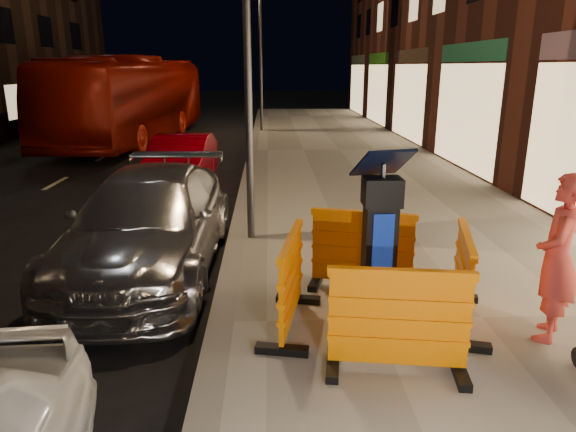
{
  "coord_description": "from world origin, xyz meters",
  "views": [
    {
      "loc": [
        0.57,
        -5.27,
        2.94
      ],
      "look_at": [
        0.8,
        1.0,
        1.1
      ],
      "focal_mm": 32.0,
      "sensor_mm": 36.0,
      "label": 1
    }
  ],
  "objects_px": {
    "barrier_back": "(362,251)",
    "car_red": "(183,187)",
    "barrier_kerbside": "(291,282)",
    "man": "(558,258)",
    "barrier_front": "(398,322)",
    "car_silver": "(153,268)",
    "parking_kiosk": "(379,245)",
    "bus_doubledecker": "(136,141)",
    "barrier_bldgside": "(463,279)"
  },
  "relations": [
    {
      "from": "car_silver",
      "to": "car_red",
      "type": "xyz_separation_m",
      "value": [
        -0.42,
        5.46,
        0.0
      ]
    },
    {
      "from": "barrier_kerbside",
      "to": "man",
      "type": "height_order",
      "value": "man"
    },
    {
      "from": "car_silver",
      "to": "car_red",
      "type": "bearing_deg",
      "value": 95.57
    },
    {
      "from": "barrier_front",
      "to": "car_red",
      "type": "distance_m",
      "value": 9.21
    },
    {
      "from": "barrier_front",
      "to": "car_silver",
      "type": "xyz_separation_m",
      "value": [
        -2.95,
        3.08,
        -0.67
      ]
    },
    {
      "from": "bus_doubledecker",
      "to": "car_silver",
      "type": "bearing_deg",
      "value": -69.86
    },
    {
      "from": "barrier_bldgside",
      "to": "barrier_front",
      "type": "bearing_deg",
      "value": 150.14
    },
    {
      "from": "barrier_back",
      "to": "car_red",
      "type": "height_order",
      "value": "barrier_back"
    },
    {
      "from": "barrier_front",
      "to": "man",
      "type": "height_order",
      "value": "man"
    },
    {
      "from": "barrier_back",
      "to": "bus_doubledecker",
      "type": "bearing_deg",
      "value": 129.78
    },
    {
      "from": "barrier_front",
      "to": "barrier_back",
      "type": "bearing_deg",
      "value": 98.14
    },
    {
      "from": "parking_kiosk",
      "to": "barrier_bldgside",
      "type": "distance_m",
      "value": 1.04
    },
    {
      "from": "parking_kiosk",
      "to": "car_silver",
      "type": "relative_size",
      "value": 0.38
    },
    {
      "from": "barrier_front",
      "to": "car_silver",
      "type": "relative_size",
      "value": 0.27
    },
    {
      "from": "barrier_back",
      "to": "barrier_bldgside",
      "type": "bearing_deg",
      "value": -28.86
    },
    {
      "from": "barrier_back",
      "to": "barrier_kerbside",
      "type": "xyz_separation_m",
      "value": [
        -0.95,
        -0.95,
        0.0
      ]
    },
    {
      "from": "parking_kiosk",
      "to": "barrier_kerbside",
      "type": "relative_size",
      "value": 1.4
    },
    {
      "from": "barrier_back",
      "to": "barrier_kerbside",
      "type": "relative_size",
      "value": 1.0
    },
    {
      "from": "parking_kiosk",
      "to": "car_silver",
      "type": "bearing_deg",
      "value": 157.26
    },
    {
      "from": "parking_kiosk",
      "to": "man",
      "type": "distance_m",
      "value": 1.81
    },
    {
      "from": "man",
      "to": "parking_kiosk",
      "type": "bearing_deg",
      "value": -67.79
    },
    {
      "from": "barrier_back",
      "to": "car_silver",
      "type": "distance_m",
      "value": 3.25
    },
    {
      "from": "car_silver",
      "to": "car_red",
      "type": "height_order",
      "value": "car_silver"
    },
    {
      "from": "barrier_front",
      "to": "barrier_kerbside",
      "type": "distance_m",
      "value": 1.34
    },
    {
      "from": "barrier_back",
      "to": "bus_doubledecker",
      "type": "xyz_separation_m",
      "value": [
        -6.6,
        15.08,
        -0.67
      ]
    },
    {
      "from": "car_red",
      "to": "barrier_bldgside",
      "type": "bearing_deg",
      "value": -58.95
    },
    {
      "from": "bus_doubledecker",
      "to": "parking_kiosk",
      "type": "bearing_deg",
      "value": -62.2
    },
    {
      "from": "car_silver",
      "to": "bus_doubledecker",
      "type": "bearing_deg",
      "value": 105.9
    },
    {
      "from": "barrier_bldgside",
      "to": "barrier_kerbside",
      "type": "bearing_deg",
      "value": 105.14
    },
    {
      "from": "car_silver",
      "to": "barrier_bldgside",
      "type": "bearing_deg",
      "value": -27.51
    },
    {
      "from": "barrier_back",
      "to": "barrier_bldgside",
      "type": "height_order",
      "value": "same"
    },
    {
      "from": "barrier_back",
      "to": "barrier_kerbside",
      "type": "bearing_deg",
      "value": -118.86
    },
    {
      "from": "car_silver",
      "to": "bus_doubledecker",
      "type": "distance_m",
      "value": 14.37
    },
    {
      "from": "parking_kiosk",
      "to": "bus_doubledecker",
      "type": "xyz_separation_m",
      "value": [
        -6.6,
        16.03,
        -1.09
      ]
    },
    {
      "from": "car_silver",
      "to": "man",
      "type": "xyz_separation_m",
      "value": [
        4.73,
        -2.47,
        1.04
      ]
    },
    {
      "from": "barrier_kerbside",
      "to": "man",
      "type": "bearing_deg",
      "value": -85.93
    },
    {
      "from": "barrier_front",
      "to": "barrier_bldgside",
      "type": "distance_m",
      "value": 1.34
    },
    {
      "from": "barrier_front",
      "to": "parking_kiosk",
      "type": "bearing_deg",
      "value": 98.14
    },
    {
      "from": "barrier_back",
      "to": "car_red",
      "type": "bearing_deg",
      "value": 133.03
    },
    {
      "from": "parking_kiosk",
      "to": "barrier_front",
      "type": "relative_size",
      "value": 1.4
    },
    {
      "from": "parking_kiosk",
      "to": "barrier_front",
      "type": "distance_m",
      "value": 1.04
    },
    {
      "from": "parking_kiosk",
      "to": "barrier_back",
      "type": "height_order",
      "value": "parking_kiosk"
    },
    {
      "from": "barrier_bldgside",
      "to": "man",
      "type": "xyz_separation_m",
      "value": [
        0.83,
        -0.34,
        0.37
      ]
    },
    {
      "from": "barrier_bldgside",
      "to": "man",
      "type": "bearing_deg",
      "value": -97.08
    },
    {
      "from": "barrier_kerbside",
      "to": "barrier_bldgside",
      "type": "xyz_separation_m",
      "value": [
        1.9,
        0.0,
        0.0
      ]
    },
    {
      "from": "bus_doubledecker",
      "to": "man",
      "type": "height_order",
      "value": "man"
    },
    {
      "from": "barrier_back",
      "to": "man",
      "type": "height_order",
      "value": "man"
    },
    {
      "from": "barrier_front",
      "to": "bus_doubledecker",
      "type": "height_order",
      "value": "bus_doubledecker"
    },
    {
      "from": "barrier_kerbside",
      "to": "barrier_bldgside",
      "type": "bearing_deg",
      "value": -78.86
    },
    {
      "from": "barrier_kerbside",
      "to": "car_silver",
      "type": "bearing_deg",
      "value": 54.28
    }
  ]
}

